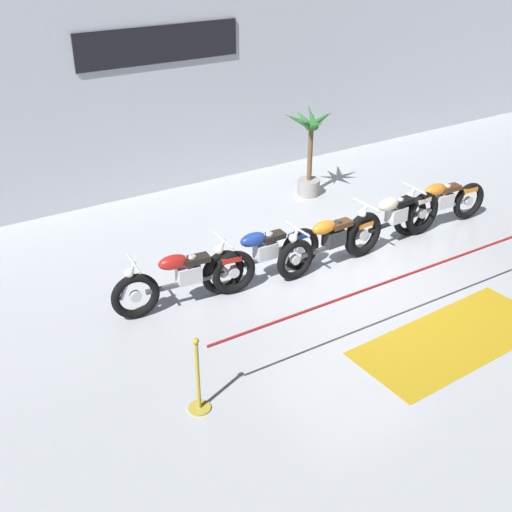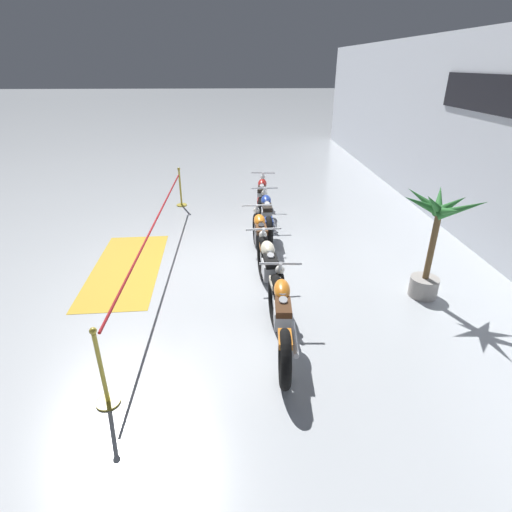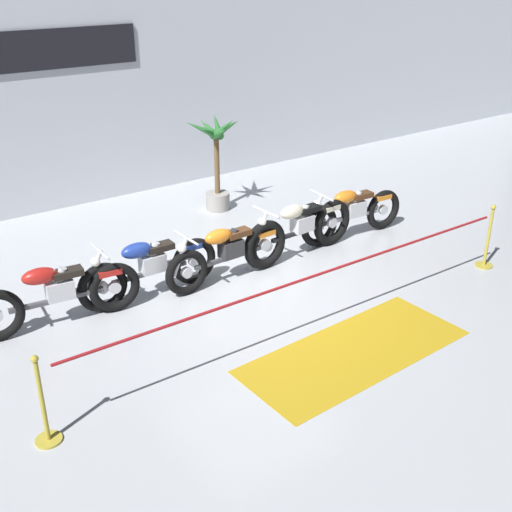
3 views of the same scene
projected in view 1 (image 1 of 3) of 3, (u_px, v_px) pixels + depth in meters
The scene contains 10 objects.
ground_plane at pixel (353, 278), 10.51m from camera, with size 120.00×120.00×0.00m, color #B2B7BC.
back_wall at pixel (203, 84), 13.32m from camera, with size 28.00×0.29×4.20m.
motorcycle_red_0 at pixel (185, 278), 9.60m from camera, with size 2.31×0.62×0.94m.
motorcycle_blue_1 at pixel (262, 255), 10.25m from camera, with size 2.20×0.62×0.95m.
motorcycle_orange_2 at pixel (331, 242), 10.66m from camera, with size 2.22×0.62×0.93m.
motorcycle_cream_3 at pixel (393, 220), 11.35m from camera, with size 2.30×0.62×0.98m.
motorcycle_orange_4 at pixel (440, 204), 11.99m from camera, with size 2.19×0.62×0.95m.
potted_palm_left_of_row at pixel (310, 149), 13.04m from camera, with size 1.10×1.14×1.89m.
stanchion_far_left at pixel (351, 306), 8.52m from camera, with size 7.12×0.28×1.05m.
floor_banner at pixel (454, 338), 9.05m from camera, with size 3.06×1.26×0.01m, color #B78E19.
Camera 1 is at (-6.10, -6.85, 5.39)m, focal length 45.00 mm.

